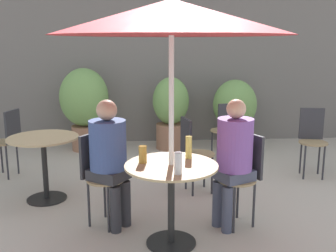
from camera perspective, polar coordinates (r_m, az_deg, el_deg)
name	(u,v)px	position (r m, az deg, el deg)	size (l,w,h in m)	color
ground_plane	(184,239)	(3.70, 2.37, -16.04)	(20.00, 20.00, 0.00)	#B2A899
storefront_wall	(162,57)	(6.95, -0.90, 10.02)	(10.00, 0.06, 3.00)	slate
cafe_table_near	(171,184)	(3.40, 0.47, -8.39)	(0.80, 0.80, 0.73)	black
cafe_table_far	(44,153)	(4.57, -17.57, -3.73)	(0.77, 0.77, 0.73)	black
bistro_chair_0	(244,170)	(3.85, 10.99, -6.32)	(0.41, 0.40, 0.89)	#997F56
bistro_chair_1	(99,170)	(3.85, -10.05, -6.29)	(0.42, 0.41, 0.89)	#997F56
bistro_chair_2	(225,126)	(5.79, 8.33, -0.06)	(0.37, 0.39, 0.89)	#997F56
bistro_chair_3	(192,148)	(4.57, 3.57, -3.19)	(0.39, 0.38, 0.89)	#997F56
bistro_chair_4	(8,137)	(5.51, -22.20, -1.44)	(0.40, 0.38, 0.89)	#997F56
bistro_chair_5	(312,135)	(5.52, 20.19, -1.26)	(0.37, 0.39, 0.89)	#997F56
seated_person_0	(233,153)	(3.71, 9.47, -3.83)	(0.41, 0.39, 1.24)	#42475B
seated_person_1	(109,153)	(3.71, -8.51, -3.87)	(0.44, 0.43, 1.23)	#2D2D33
beer_glass_0	(143,154)	(3.38, -3.69, -4.12)	(0.07, 0.07, 0.15)	#B28433
beer_glass_1	(178,163)	(3.09, 1.48, -5.43)	(0.06, 0.06, 0.18)	silver
beer_glass_2	(189,147)	(3.51, 3.02, -3.09)	(0.06, 0.06, 0.20)	#DBC65B
potted_plant_0	(84,102)	(6.52, -12.05, 3.37)	(0.78, 0.78, 1.35)	#93664C
potted_plant_1	(171,110)	(6.50, 0.41, 2.32)	(0.60, 0.60, 1.19)	#93664C
potted_plant_2	(235,109)	(6.65, 9.65, 2.49)	(0.72, 0.72, 1.15)	slate
umbrella	(172,17)	(3.20, 0.51, 15.47)	(1.93, 1.93, 2.08)	silver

